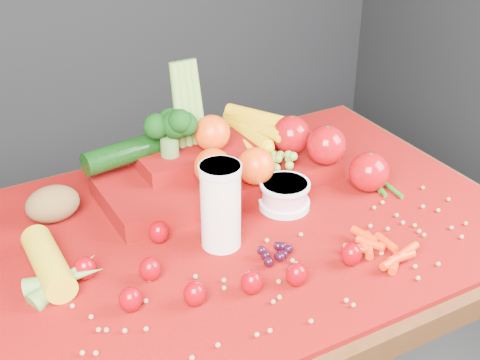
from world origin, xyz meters
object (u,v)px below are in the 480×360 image
yogurt_bowl (285,194)px  milk_glass (221,203)px  table (245,264)px  produce_mound (232,159)px

yogurt_bowl → milk_glass: bearing=-163.2°
milk_glass → yogurt_bowl: bearing=16.8°
table → yogurt_bowl: yogurt_bowl is taller
table → produce_mound: 0.23m
table → yogurt_bowl: size_ratio=10.21×
table → milk_glass: 0.22m
table → yogurt_bowl: bearing=4.9°
table → milk_glass: (-0.08, -0.05, 0.20)m
produce_mound → yogurt_bowl: bearing=-70.9°
milk_glass → produce_mound: produce_mound is taller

